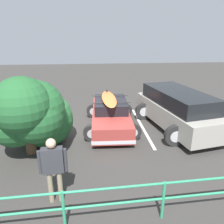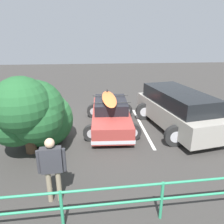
{
  "view_description": "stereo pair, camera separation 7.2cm",
  "coord_description": "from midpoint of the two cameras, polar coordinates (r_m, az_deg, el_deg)",
  "views": [
    {
      "loc": [
        0.22,
        8.96,
        4.05
      ],
      "look_at": [
        -0.59,
        0.47,
        0.95
      ],
      "focal_mm": 35.0,
      "sensor_mm": 36.0,
      "label": 1
    },
    {
      "loc": [
        0.15,
        8.96,
        4.05
      ],
      "look_at": [
        -0.59,
        0.47,
        0.95
      ],
      "focal_mm": 35.0,
      "sensor_mm": 36.0,
      "label": 2
    }
  ],
  "objects": [
    {
      "name": "sedan_car",
      "position": [
        9.78,
        -0.57,
        -0.58
      ],
      "size": [
        2.4,
        4.26,
        1.53
      ],
      "color": "#9E3833",
      "rests_on": "ground"
    },
    {
      "name": "bush_near_left",
      "position": [
        7.83,
        -20.44,
        -0.91
      ],
      "size": [
        2.8,
        3.49,
        3.01
      ],
      "color": "brown",
      "rests_on": "ground"
    },
    {
      "name": "suv_car",
      "position": [
        9.97,
        16.32,
        0.76
      ],
      "size": [
        3.14,
        5.06,
        1.73
      ],
      "color": "#9E998E",
      "rests_on": "ground"
    },
    {
      "name": "person_bystander",
      "position": [
        5.59,
        -15.49,
        -13.2
      ],
      "size": [
        0.68,
        0.24,
        1.76
      ],
      "color": "gray",
      "rests_on": "ground"
    },
    {
      "name": "railing_fence",
      "position": [
        5.07,
        -13.09,
        -22.37
      ],
      "size": [
        8.87,
        0.45,
        0.99
      ],
      "color": "#2D9366",
      "rests_on": "ground"
    },
    {
      "name": "parking_stripe",
      "position": [
        10.19,
        7.56,
        -3.6
      ],
      "size": [
        0.12,
        4.46,
        0.0
      ],
      "primitive_type": "cube",
      "rotation": [
        0.0,
        0.0,
        1.57
      ],
      "color": "silver",
      "rests_on": "ground"
    },
    {
      "name": "ground_plane",
      "position": [
        9.84,
        -3.92,
        -4.44
      ],
      "size": [
        44.0,
        44.0,
        0.02
      ],
      "primitive_type": "cube",
      "color": "#383533",
      "rests_on": "ground"
    }
  ]
}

